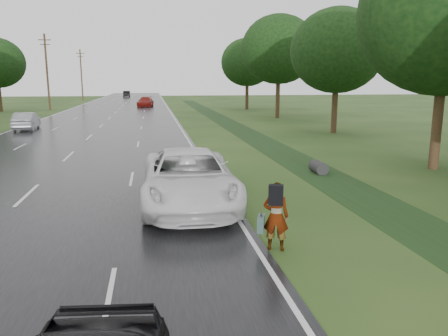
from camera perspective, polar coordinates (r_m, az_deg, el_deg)
name	(u,v)px	position (r m, az deg, el deg)	size (l,w,h in m)	color
road	(114,115)	(53.03, -14.23, 6.77)	(14.00, 180.00, 0.04)	black
edge_stripe_east	(171,114)	(52.90, -6.88, 7.05)	(0.12, 180.00, 0.01)	silver
edge_stripe_west	(53,115)	(54.01, -21.43, 6.44)	(0.12, 180.00, 0.01)	silver
center_line	(114,114)	(53.03, -14.23, 6.79)	(0.12, 180.00, 0.01)	silver
drainage_ditch	(267,144)	(27.63, 5.62, 3.14)	(2.20, 120.00, 0.56)	black
utility_pole_far	(47,71)	(64.17, -22.12, 11.66)	(1.60, 0.26, 10.00)	#3C2818
utility_pole_distant	(81,74)	(93.70, -18.13, 11.58)	(1.60, 0.26, 10.00)	#3C2818
tree_east_b	(448,16)	(21.91, 27.17, 17.29)	(7.60, 7.60, 10.11)	#3C2818
tree_east_c	(337,51)	(34.65, 14.59, 14.61)	(7.00, 7.00, 9.29)	#3C2818
tree_east_d	(279,49)	(47.74, 7.18, 15.12)	(8.00, 8.00, 10.76)	#3C2818
tree_east_f	(247,62)	(61.17, 3.06, 13.62)	(7.20, 7.20, 9.62)	#3C2818
pedestrian	(275,215)	(10.39, 6.68, -6.17)	(0.80, 0.82, 1.66)	#A5998C
white_pickup	(189,178)	(13.96, -4.60, -1.31)	(2.90, 6.28, 1.75)	white
silver_sedan	(26,121)	(38.90, -24.40, 5.61)	(1.49, 4.26, 1.41)	gray
far_car_red	(145,102)	(67.71, -10.22, 8.50)	(2.07, 5.08, 1.47)	maroon
far_car_dark	(127,94)	(106.86, -12.60, 9.41)	(1.57, 4.51, 1.49)	black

